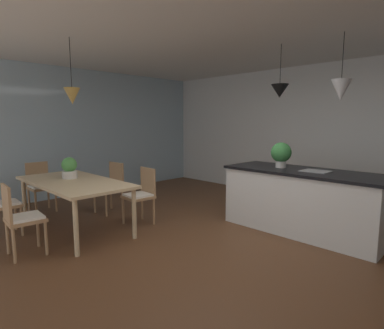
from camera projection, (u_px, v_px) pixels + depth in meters
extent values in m
cube|color=brown|center=(217.00, 248.00, 4.02)|extent=(10.00, 8.40, 0.04)
cube|color=silver|center=(220.00, 20.00, 3.65)|extent=(10.00, 8.40, 0.12)
cube|color=silver|center=(327.00, 134.00, 6.12)|extent=(10.00, 0.12, 2.70)
cube|color=#9EB7C6|center=(73.00, 133.00, 6.69)|extent=(0.06, 8.40, 2.70)
cube|color=#D1B284|center=(74.00, 182.00, 4.57)|extent=(2.00, 0.98, 0.04)
cylinder|color=#D1B284|center=(74.00, 192.00, 5.55)|extent=(0.06, 0.06, 0.71)
cylinder|color=#D1B284|center=(134.00, 213.00, 4.26)|extent=(0.06, 0.06, 0.71)
cylinder|color=#D1B284|center=(24.00, 200.00, 4.98)|extent=(0.06, 0.06, 0.71)
cylinder|color=#D1B284|center=(76.00, 227.00, 3.69)|extent=(0.06, 0.06, 0.71)
cube|color=#A87F56|center=(42.00, 188.00, 5.53)|extent=(0.40, 0.40, 0.04)
cube|color=white|center=(42.00, 186.00, 5.53)|extent=(0.36, 0.36, 0.03)
cube|color=#A87F56|center=(37.00, 174.00, 5.63)|extent=(0.03, 0.38, 0.42)
cylinder|color=#A87F56|center=(56.00, 200.00, 5.57)|extent=(0.04, 0.04, 0.41)
cylinder|color=#A87F56|center=(36.00, 204.00, 5.33)|extent=(0.04, 0.04, 0.41)
cylinder|color=#A87F56|center=(49.00, 197.00, 5.80)|extent=(0.04, 0.04, 0.41)
cylinder|color=#A87F56|center=(29.00, 200.00, 5.56)|extent=(0.04, 0.04, 0.41)
cube|color=#A87F56|center=(25.00, 220.00, 3.73)|extent=(0.43, 0.43, 0.04)
cube|color=white|center=(25.00, 217.00, 3.72)|extent=(0.38, 0.38, 0.03)
cube|color=#A87F56|center=(7.00, 203.00, 3.58)|extent=(0.38, 0.06, 0.42)
cylinder|color=#A87F56|center=(38.00, 231.00, 4.00)|extent=(0.04, 0.04, 0.41)
cylinder|color=#A87F56|center=(46.00, 238.00, 3.74)|extent=(0.04, 0.04, 0.41)
cylinder|color=#A87F56|center=(8.00, 237.00, 3.77)|extent=(0.04, 0.04, 0.41)
cylinder|color=#A87F56|center=(14.00, 246.00, 3.52)|extent=(0.04, 0.04, 0.41)
cube|color=#A87F56|center=(138.00, 197.00, 4.86)|extent=(0.42, 0.42, 0.04)
cube|color=white|center=(138.00, 195.00, 4.85)|extent=(0.38, 0.38, 0.03)
cube|color=#A87F56|center=(148.00, 181.00, 4.94)|extent=(0.38, 0.05, 0.42)
cylinder|color=#A87F56|center=(135.00, 216.00, 4.65)|extent=(0.04, 0.04, 0.41)
cylinder|color=#A87F56|center=(123.00, 211.00, 4.90)|extent=(0.04, 0.04, 0.41)
cylinder|color=#A87F56|center=(154.00, 211.00, 4.87)|extent=(0.04, 0.04, 0.41)
cylinder|color=#A87F56|center=(142.00, 207.00, 5.12)|extent=(0.04, 0.04, 0.41)
cube|color=#A87F56|center=(4.00, 206.00, 4.36)|extent=(0.42, 0.42, 0.04)
cube|color=white|center=(4.00, 203.00, 4.35)|extent=(0.38, 0.38, 0.03)
cylinder|color=#A87F56|center=(16.00, 216.00, 4.63)|extent=(0.04, 0.04, 0.41)
cylinder|color=#A87F56|center=(22.00, 222.00, 4.38)|extent=(0.04, 0.04, 0.41)
cube|color=#A87F56|center=(108.00, 188.00, 5.49)|extent=(0.44, 0.44, 0.04)
cube|color=white|center=(108.00, 186.00, 5.48)|extent=(0.39, 0.39, 0.03)
cube|color=#A87F56|center=(116.00, 174.00, 5.59)|extent=(0.38, 0.07, 0.42)
cylinder|color=#A87F56|center=(106.00, 204.00, 5.28)|extent=(0.04, 0.04, 0.41)
cylinder|color=#A87F56|center=(95.00, 201.00, 5.50)|extent=(0.04, 0.04, 0.41)
cylinder|color=#A87F56|center=(123.00, 201.00, 5.54)|extent=(0.04, 0.04, 0.41)
cylinder|color=#A87F56|center=(111.00, 198.00, 5.75)|extent=(0.04, 0.04, 0.41)
cube|color=silver|center=(303.00, 202.00, 4.53)|extent=(2.18, 0.81, 0.88)
cube|color=black|center=(304.00, 172.00, 4.47)|extent=(2.24, 0.87, 0.04)
cube|color=gray|center=(316.00, 171.00, 4.35)|extent=(0.36, 0.30, 0.01)
cylinder|color=black|center=(70.00, 63.00, 4.21)|extent=(0.01, 0.01, 0.66)
cone|color=olive|center=(72.00, 96.00, 4.27)|extent=(0.22, 0.22, 0.22)
cylinder|color=black|center=(281.00, 64.00, 4.57)|extent=(0.01, 0.01, 0.57)
cone|color=black|center=(280.00, 91.00, 4.62)|extent=(0.26, 0.26, 0.19)
cylinder|color=black|center=(343.00, 56.00, 3.96)|extent=(0.01, 0.01, 0.58)
cone|color=#B7B7B7|center=(341.00, 90.00, 4.02)|extent=(0.25, 0.25, 0.27)
cylinder|color=beige|center=(281.00, 164.00, 4.72)|extent=(0.15, 0.15, 0.10)
sphere|color=#387F3D|center=(281.00, 152.00, 4.70)|extent=(0.30, 0.30, 0.30)
cylinder|color=beige|center=(70.00, 175.00, 4.75)|extent=(0.22, 0.22, 0.11)
sphere|color=#478C42|center=(69.00, 165.00, 4.72)|extent=(0.22, 0.22, 0.22)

